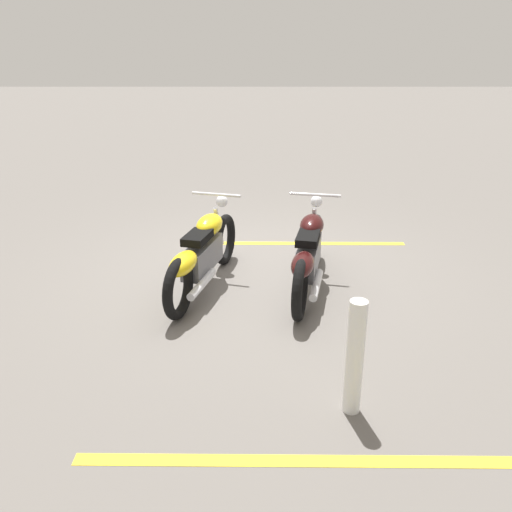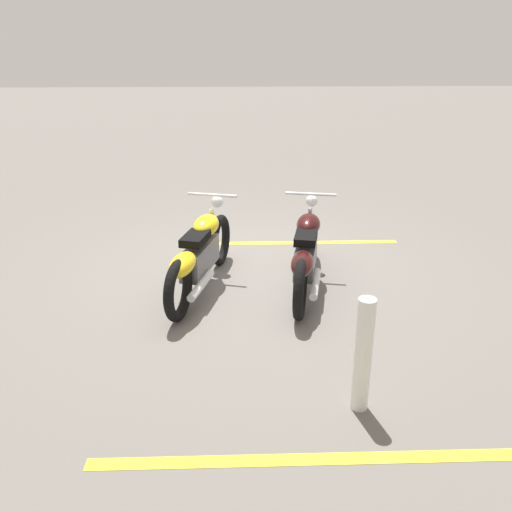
% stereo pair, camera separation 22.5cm
% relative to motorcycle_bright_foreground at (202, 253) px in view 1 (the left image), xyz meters
% --- Properties ---
extents(ground_plane, '(60.00, 60.00, 0.00)m').
position_rel_motorcycle_bright_foreground_xyz_m(ground_plane, '(-0.59, 0.63, -0.46)').
color(ground_plane, '#66605B').
extents(motorcycle_bright_foreground, '(2.18, 0.78, 1.04)m').
position_rel_motorcycle_bright_foreground_xyz_m(motorcycle_bright_foreground, '(0.00, 0.00, 0.00)').
color(motorcycle_bright_foreground, black).
rests_on(motorcycle_bright_foreground, ground).
extents(motorcycle_dark_foreground, '(2.21, 0.71, 1.04)m').
position_rel_motorcycle_bright_foreground_xyz_m(motorcycle_dark_foreground, '(0.02, 1.24, 0.00)').
color(motorcycle_dark_foreground, black).
rests_on(motorcycle_dark_foreground, ground).
extents(bollard_post, '(0.14, 0.14, 0.98)m').
position_rel_motorcycle_bright_foreground_xyz_m(bollard_post, '(2.26, 1.39, 0.03)').
color(bollard_post, white).
rests_on(bollard_post, ground).
extents(parking_stripe_near, '(0.15, 3.20, 0.01)m').
position_rel_motorcycle_bright_foreground_xyz_m(parking_stripe_near, '(-1.55, 1.20, -0.46)').
color(parking_stripe_near, yellow).
rests_on(parking_stripe_near, ground).
extents(parking_stripe_mid, '(0.15, 3.20, 0.01)m').
position_rel_motorcycle_bright_foreground_xyz_m(parking_stripe_mid, '(2.82, 0.94, -0.46)').
color(parking_stripe_mid, yellow).
rests_on(parking_stripe_mid, ground).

